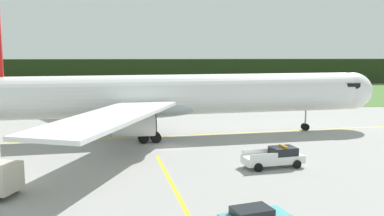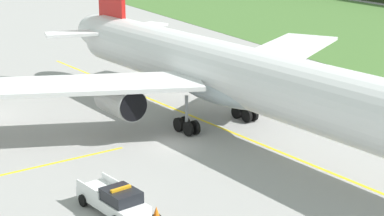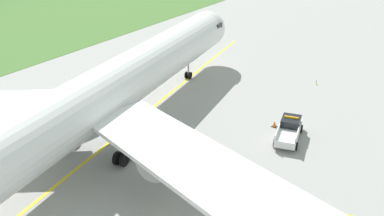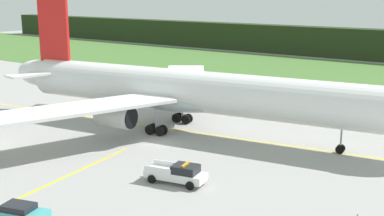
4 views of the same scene
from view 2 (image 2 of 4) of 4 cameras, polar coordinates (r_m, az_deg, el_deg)
The scene contains 6 objects.
ground at distance 49.27m, azimuth -1.89°, elevation -3.38°, with size 320.00×320.00×0.00m, color #9A9895.
taxiway_centerline_main at distance 51.39m, azimuth 4.53°, elevation -2.58°, with size 73.71×0.30×0.01m, color yellow.
airliner at distance 50.65m, azimuth 4.03°, elevation 2.94°, with size 55.10×44.23×15.72m.
ops_pickup_truck at distance 37.82m, azimuth -7.13°, elevation -8.33°, with size 5.77×3.10×1.94m.
apron_cone at distance 37.50m, azimuth -3.29°, elevation -9.45°, with size 0.50×0.50×0.63m.
taxiway_edge_light_west at distance 67.90m, azimuth -14.67°, elevation 1.80°, with size 0.12×0.12×0.39m.
Camera 2 is at (42.12, -19.48, 16.56)m, focal length 58.14 mm.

